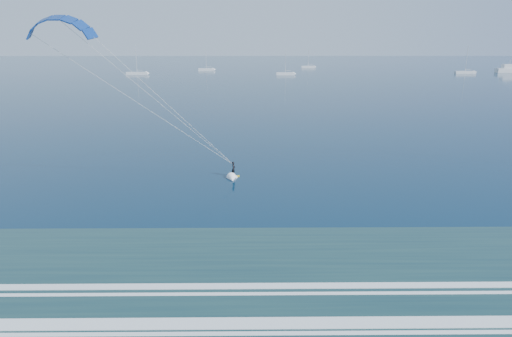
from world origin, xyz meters
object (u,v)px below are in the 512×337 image
at_px(motor_yacht, 510,69).
at_px(sailboat_2, 206,69).
at_px(sailboat_1, 137,73).
at_px(sailboat_5, 465,72).
at_px(kitesurfer_rig, 153,98).
at_px(sailboat_4, 308,67).
at_px(sailboat_3, 285,74).

height_order(motor_yacht, sailboat_2, sailboat_2).
bearing_deg(sailboat_2, motor_yacht, -5.63).
relative_size(motor_yacht, sailboat_2, 1.28).
xyz_separation_m(sailboat_1, sailboat_5, (152.94, 5.36, -0.00)).
distance_m(sailboat_2, sailboat_5, 125.94).
bearing_deg(motor_yacht, sailboat_5, -163.64).
bearing_deg(sailboat_2, sailboat_5, -10.16).
xyz_separation_m(sailboat_1, sailboat_2, (28.97, 27.57, -0.02)).
xyz_separation_m(sailboat_2, sailboat_5, (123.96, -22.22, 0.01)).
distance_m(motor_yacht, sailboat_2, 150.19).
bearing_deg(kitesurfer_rig, sailboat_2, 93.88).
xyz_separation_m(sailboat_1, sailboat_4, (84.34, 50.96, -0.02)).
relative_size(motor_yacht, sailboat_3, 1.23).
xyz_separation_m(sailboat_2, sailboat_3, (38.55, -30.97, 0.01)).
bearing_deg(sailboat_2, sailboat_1, -136.42).
height_order(kitesurfer_rig, sailboat_2, kitesurfer_rig).
distance_m(motor_yacht, sailboat_5, 26.59).
bearing_deg(kitesurfer_rig, sailboat_5, 56.93).
bearing_deg(sailboat_3, motor_yacht, 8.33).
height_order(kitesurfer_rig, sailboat_1, kitesurfer_rig).
bearing_deg(sailboat_1, sailboat_5, 2.01).
height_order(kitesurfer_rig, motor_yacht, kitesurfer_rig).
bearing_deg(sailboat_1, motor_yacht, 4.12).
height_order(sailboat_1, sailboat_4, sailboat_1).
relative_size(sailboat_3, sailboat_4, 1.08).
relative_size(motor_yacht, sailboat_1, 1.07).
distance_m(kitesurfer_rig, sailboat_1, 170.45).
bearing_deg(motor_yacht, sailboat_4, 157.95).
height_order(kitesurfer_rig, sailboat_3, kitesurfer_rig).
height_order(motor_yacht, sailboat_4, sailboat_4).
distance_m(motor_yacht, sailboat_4, 101.54).
relative_size(kitesurfer_rig, sailboat_4, 1.98).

